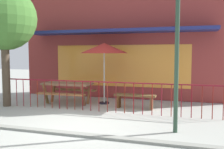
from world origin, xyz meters
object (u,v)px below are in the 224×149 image
object	(u,v)px
patio_umbrella	(104,49)
patio_bench	(135,98)
street_lamp	(177,21)
street_tree	(4,19)
picnic_table_left	(67,87)

from	to	relation	value
patio_umbrella	patio_bench	bearing A→B (deg)	-22.52
patio_umbrella	street_lamp	world-z (taller)	street_lamp
street_tree	street_lamp	bearing A→B (deg)	-13.09
patio_umbrella	patio_bench	size ratio (longest dim) A/B	1.58
patio_umbrella	street_lamp	xyz separation A→B (m)	(2.68, -2.77, 0.54)
street_tree	patio_umbrella	bearing A→B (deg)	24.23
patio_bench	street_lamp	bearing A→B (deg)	-57.72
patio_bench	picnic_table_left	bearing A→B (deg)	177.61
patio_bench	street_lamp	world-z (taller)	street_lamp
patio_umbrella	street_tree	xyz separation A→B (m)	(-3.14, -1.41, 1.00)
patio_bench	street_lamp	xyz separation A→B (m)	(1.42, -2.24, 2.21)
picnic_table_left	street_lamp	world-z (taller)	street_lamp
patio_umbrella	picnic_table_left	bearing A→B (deg)	-162.17
patio_umbrella	street_tree	distance (m)	3.59
picnic_table_left	patio_umbrella	size ratio (longest dim) A/B	0.81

